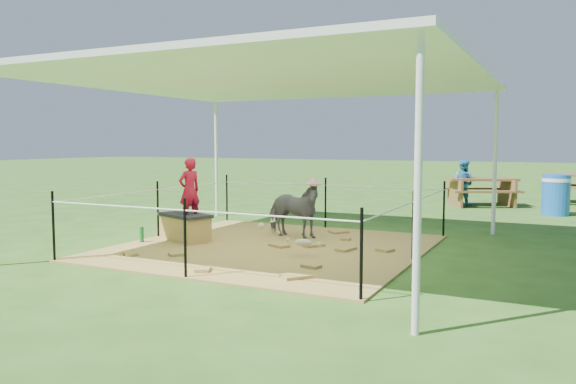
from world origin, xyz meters
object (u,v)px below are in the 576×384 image
at_px(woman, 189,185).
at_px(pony, 293,210).
at_px(picnic_table_near, 481,192).
at_px(foal, 303,241).
at_px(trash_barrel, 556,195).
at_px(distant_person, 463,183).
at_px(straw_bale, 185,228).
at_px(green_bottle, 142,234).

bearing_deg(woman, pony, 148.49).
xyz_separation_m(pony, picnic_table_near, (2.25, 6.87, -0.14)).
height_order(foal, picnic_table_near, picnic_table_near).
distance_m(pony, trash_barrel, 6.90).
bearing_deg(distant_person, foal, 106.10).
bearing_deg(picnic_table_near, straw_bale, -141.05).
height_order(picnic_table_near, distant_person, distant_person).
bearing_deg(straw_bale, woman, 0.00).
bearing_deg(pony, foal, -141.99).
xyz_separation_m(trash_barrel, distant_person, (-2.25, 1.18, 0.14)).
bearing_deg(pony, distant_person, -8.01).
distance_m(straw_bale, trash_barrel, 8.67).
relative_size(straw_bale, green_bottle, 3.60).
height_order(foal, trash_barrel, trash_barrel).
relative_size(woman, green_bottle, 4.32).
relative_size(woman, foal, 1.36).
relative_size(woman, trash_barrel, 1.16).
relative_size(green_bottle, picnic_table_near, 0.14).
height_order(woman, foal, woman).
bearing_deg(foal, pony, 108.69).
relative_size(woman, pony, 0.97).
distance_m(green_bottle, distant_person, 9.14).
relative_size(straw_bale, trash_barrel, 0.96).
bearing_deg(picnic_table_near, foal, -125.54).
xyz_separation_m(trash_barrel, picnic_table_near, (-1.80, 1.28, -0.10)).
bearing_deg(green_bottle, woman, 34.70).
distance_m(straw_bale, foal, 2.35).
height_order(foal, distant_person, distant_person).
distance_m(green_bottle, foal, 2.88).
height_order(straw_bale, woman, woman).
xyz_separation_m(green_bottle, pony, (2.05, 1.51, 0.35)).
xyz_separation_m(foal, distant_person, (0.97, 8.14, 0.36)).
relative_size(green_bottle, distant_person, 0.21).
distance_m(trash_barrel, distant_person, 2.54).
bearing_deg(trash_barrel, green_bottle, -130.66).
relative_size(foal, trash_barrel, 0.85).
distance_m(straw_bale, picnic_table_near, 8.77).
relative_size(foal, picnic_table_near, 0.45).
xyz_separation_m(green_bottle, trash_barrel, (6.10, 7.10, 0.31)).
bearing_deg(distant_person, straw_bale, 90.06).
relative_size(pony, trash_barrel, 1.20).
xyz_separation_m(green_bottle, foal, (2.88, 0.14, 0.10)).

